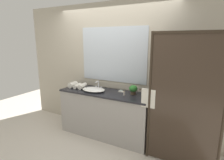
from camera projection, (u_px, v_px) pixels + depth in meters
name	position (u px, v px, depth m)	size (l,w,h in m)	color
ground_plane	(105.00, 135.00, 3.69)	(8.00, 8.00, 0.00)	beige
wall_back_with_mirror	(113.00, 68.00, 3.71)	(4.40, 0.06, 2.60)	#B2A893
vanity_cabinet	(106.00, 114.00, 3.60)	(1.80, 0.58, 0.90)	#9E9993
shower_enclosure	(173.00, 98.00, 2.72)	(1.20, 0.59, 2.00)	#2D2319
sink_basin	(94.00, 89.00, 3.55)	(0.47, 0.34, 0.06)	white
faucet	(98.00, 86.00, 3.70)	(0.17, 0.14, 0.17)	silver
potted_plant	(133.00, 89.00, 3.32)	(0.15, 0.15, 0.17)	#473828
soap_dish	(121.00, 91.00, 3.51)	(0.10, 0.07, 0.04)	silver
amenity_bottle_shampoo	(124.00, 93.00, 3.26)	(0.03, 0.03, 0.08)	silver
amenity_bottle_conditioner	(144.00, 95.00, 3.15)	(0.03, 0.03, 0.09)	white
rolled_towel_near_edge	(73.00, 85.00, 3.81)	(0.12, 0.12, 0.20)	silver
rolled_towel_middle	(77.00, 86.00, 3.77)	(0.10, 0.10, 0.20)	silver
rolled_towel_far_edge	(82.00, 86.00, 3.73)	(0.10, 0.10, 0.24)	silver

